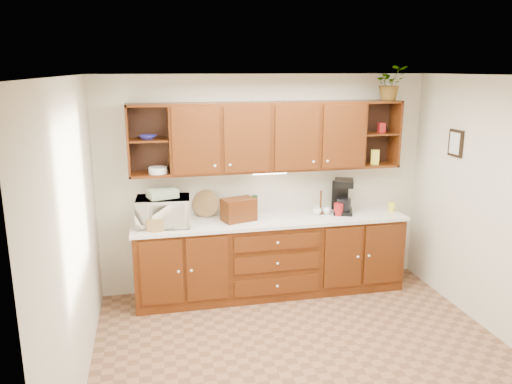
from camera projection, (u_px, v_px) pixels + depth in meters
name	position (u px, v px, depth m)	size (l,w,h in m)	color
floor	(307.00, 356.00, 4.74)	(4.00, 4.00, 0.00)	#8B5F40
ceiling	(315.00, 76.00, 4.11)	(4.00, 4.00, 0.00)	white
back_wall	(265.00, 183.00, 6.08)	(4.00, 4.00, 0.00)	beige
left_wall	(74.00, 242.00, 4.01)	(3.50, 3.50, 0.00)	beige
right_wall	(507.00, 213.00, 4.83)	(3.50, 3.50, 0.00)	beige
base_cabinets	(271.00, 257.00, 6.00)	(3.20, 0.60, 0.90)	#351706
countertop	(271.00, 220.00, 5.88)	(3.24, 0.64, 0.04)	silver
upper_cabinets	(269.00, 136.00, 5.79)	(3.20, 0.33, 0.80)	#351706
undercabinet_light	(270.00, 173.00, 5.84)	(0.40, 0.05, 0.03)	white
framed_picture	(456.00, 143.00, 5.55)	(0.03, 0.24, 0.30)	black
wicker_basket	(156.00, 223.00, 5.46)	(0.22, 0.22, 0.14)	#A67B45
microwave	(163.00, 212.00, 5.58)	(0.59, 0.40, 0.33)	#F0E5CF
towel_stack	(162.00, 193.00, 5.53)	(0.31, 0.23, 0.09)	#C3C75D
wine_bottle	(255.00, 207.00, 5.87)	(0.07, 0.07, 0.28)	black
woven_tray	(206.00, 216.00, 5.96)	(0.32, 0.32, 0.02)	#A67B45
bread_box	(239.00, 210.00, 5.77)	(0.37, 0.23, 0.26)	#351706
mug_tree	(320.00, 210.00, 6.07)	(0.27, 0.26, 0.29)	#351706
canister_red	(338.00, 209.00, 5.99)	(0.11, 0.11, 0.15)	maroon
canister_white	(346.00, 208.00, 6.03)	(0.07, 0.07, 0.17)	white
canister_yellow	(391.00, 207.00, 6.14)	(0.09, 0.09, 0.12)	yellow
coffee_maker	(343.00, 197.00, 6.08)	(0.31, 0.35, 0.42)	black
bowl_stack	(148.00, 137.00, 5.49)	(0.18, 0.18, 0.05)	#2A2A9B
plate_stack	(158.00, 170.00, 5.57)	(0.21, 0.21, 0.07)	white
pantry_box_yellow	(375.00, 157.00, 6.10)	(0.10, 0.08, 0.17)	yellow
pantry_box_red	(381.00, 128.00, 6.05)	(0.08, 0.07, 0.12)	maroon
potted_plant	(390.00, 83.00, 5.88)	(0.36, 0.31, 0.40)	#999999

